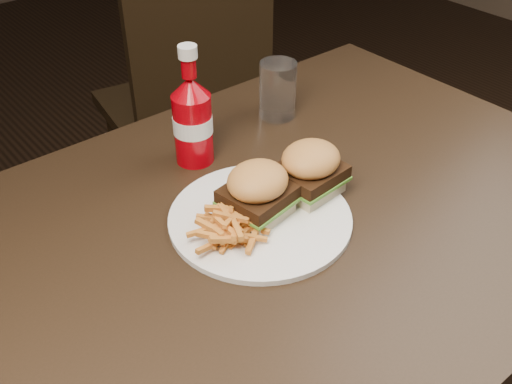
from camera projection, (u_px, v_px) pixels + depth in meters
dining_table at (271, 229)px, 0.95m from camera, size 1.20×0.80×0.04m
chair_far at (180, 109)px, 1.88m from camera, size 0.50×0.50×0.04m
plate at (260, 218)px, 0.93m from camera, size 0.29×0.29×0.01m
sandwich_half_a at (258, 208)px, 0.93m from camera, size 0.10×0.10×0.02m
sandwich_half_b at (309, 185)px, 0.98m from camera, size 0.09×0.09×0.02m
fries_pile at (231, 223)px, 0.88m from camera, size 0.13×0.13×0.04m
ketchup_bottle at (193, 131)px, 1.04m from camera, size 0.09×0.09×0.14m
tumbler at (278, 90)px, 1.17m from camera, size 0.07×0.07×0.11m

